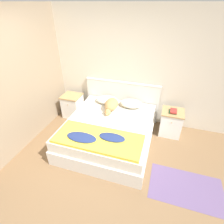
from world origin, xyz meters
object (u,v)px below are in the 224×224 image
at_px(nightstand_right, 171,122).
at_px(pillow_right, 131,103).
at_px(pillow_left, 107,100).
at_px(dog, 111,105).
at_px(bed, 109,131).
at_px(nightstand_left, 73,106).
at_px(book_stack, 173,111).

xyz_separation_m(nightstand_right, pillow_right, (-0.92, 0.04, 0.30)).
distance_m(pillow_left, pillow_right, 0.59).
bearing_deg(pillow_right, pillow_left, 180.00).
bearing_deg(dog, pillow_right, 34.79).
height_order(bed, dog, dog).
xyz_separation_m(bed, nightstand_right, (1.21, 0.67, 0.04)).
xyz_separation_m(nightstand_left, pillow_left, (0.92, 0.04, 0.30)).
xyz_separation_m(bed, pillow_right, (0.29, 0.71, 0.33)).
distance_m(bed, pillow_right, 0.84).
distance_m(pillow_right, dog, 0.48).
xyz_separation_m(nightstand_left, nightstand_right, (2.42, 0.00, 0.00)).
height_order(nightstand_right, pillow_right, pillow_right).
bearing_deg(pillow_left, nightstand_left, -177.25).
height_order(pillow_left, pillow_right, same).
height_order(pillow_right, book_stack, pillow_right).
relative_size(pillow_right, dog, 0.83).
height_order(pillow_left, dog, dog).
bearing_deg(bed, dog, 102.65).
xyz_separation_m(bed, pillow_left, (-0.29, 0.71, 0.33)).
bearing_deg(nightstand_right, pillow_right, 177.25).
bearing_deg(pillow_right, nightstand_left, -178.32).
xyz_separation_m(nightstand_left, book_stack, (2.42, -0.03, 0.31)).
bearing_deg(book_stack, pillow_right, 175.30).
relative_size(bed, book_stack, 9.45).
bearing_deg(nightstand_left, pillow_left, 2.75).
relative_size(nightstand_right, dog, 0.91).
bearing_deg(book_stack, nightstand_right, 85.35).
distance_m(nightstand_left, nightstand_right, 2.42).
relative_size(bed, nightstand_left, 3.29).
distance_m(nightstand_left, pillow_left, 0.97).
bearing_deg(dog, nightstand_left, 168.37).
relative_size(nightstand_left, dog, 0.91).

